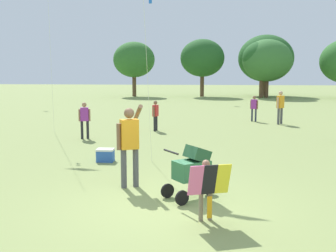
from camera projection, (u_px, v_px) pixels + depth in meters
ground_plane at (169, 207)px, 7.41m from camera, size 120.00×120.00×0.00m
treeline_distant at (255, 59)px, 36.87m from camera, size 22.59×7.08×5.68m
child_with_butterfly_kite at (207, 184)px, 6.64m from camera, size 0.70×0.46×1.02m
person_adult_flyer at (129, 140)px, 8.55m from camera, size 0.54×0.64×1.75m
stroller at (192, 167)px, 7.86m from camera, size 1.05×0.90×1.03m
person_red_shirt at (280, 105)px, 18.55m from camera, size 0.37×0.37×1.51m
person_sitting_far at (85, 117)px, 14.66m from camera, size 0.41×0.24×1.31m
person_kid_running at (254, 106)px, 19.58m from camera, size 0.35×0.28×1.23m
person_back_turned at (155, 113)px, 16.52m from camera, size 0.23×0.38×1.22m
cooler_box at (105, 155)px, 11.08m from camera, size 0.45×0.33×0.35m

